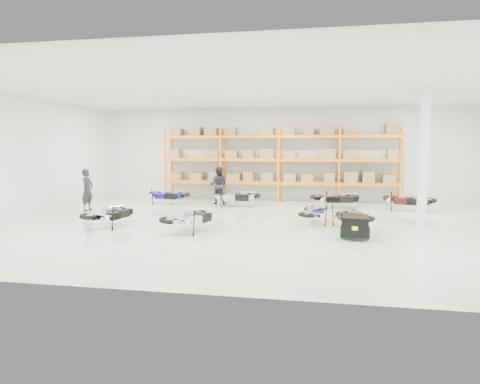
% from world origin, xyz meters
% --- Properties ---
extents(room, '(18.00, 18.00, 18.00)m').
position_xyz_m(room, '(0.00, 0.00, 2.25)').
color(room, silver).
rests_on(room, ground).
extents(pallet_rack, '(11.28, 0.98, 3.62)m').
position_xyz_m(pallet_rack, '(-0.00, 6.45, 2.26)').
color(pallet_rack, orange).
rests_on(pallet_rack, ground).
extents(structural_column, '(0.25, 0.25, 4.50)m').
position_xyz_m(structural_column, '(5.20, 0.50, 2.25)').
color(structural_column, white).
rests_on(structural_column, ground).
extents(moto_blue_centre, '(0.96, 1.65, 1.01)m').
position_xyz_m(moto_blue_centre, '(1.77, 0.56, 0.48)').
color(moto_blue_centre, '#071649').
rests_on(moto_blue_centre, ground).
extents(moto_silver_left, '(1.47, 2.01, 1.17)m').
position_xyz_m(moto_silver_left, '(-1.97, -1.60, 0.55)').
color(moto_silver_left, '#AFB1B6').
rests_on(moto_silver_left, ground).
extents(moto_black_far_left, '(1.22, 1.92, 1.15)m').
position_xyz_m(moto_black_far_left, '(-4.83, -1.27, 0.54)').
color(moto_black_far_left, black).
rests_on(moto_black_far_left, ground).
extents(moto_touring_right, '(1.24, 1.84, 1.09)m').
position_xyz_m(moto_touring_right, '(2.94, -0.10, 0.51)').
color(moto_touring_right, black).
rests_on(moto_touring_right, ground).
extents(trailer, '(0.82, 1.57, 0.65)m').
position_xyz_m(trailer, '(2.94, -1.70, 0.38)').
color(trailer, black).
rests_on(trailer, ground).
extents(moto_back_a, '(1.88, 1.15, 1.14)m').
position_xyz_m(moto_back_a, '(-4.97, 4.45, 0.54)').
color(moto_back_a, '#100B6A').
rests_on(moto_back_a, ground).
extents(moto_back_b, '(1.89, 0.98, 1.21)m').
position_xyz_m(moto_back_b, '(-1.74, 4.29, 0.57)').
color(moto_back_b, '#A2A6AB').
rests_on(moto_back_b, ground).
extents(moto_back_c, '(1.97, 1.24, 1.19)m').
position_xyz_m(moto_back_c, '(2.62, 4.46, 0.56)').
color(moto_back_c, black).
rests_on(moto_back_c, ground).
extents(moto_back_d, '(2.05, 1.60, 1.19)m').
position_xyz_m(moto_back_d, '(5.50, 4.30, 0.56)').
color(moto_back_d, '#3C110C').
rests_on(moto_back_d, ground).
extents(person_left, '(0.44, 0.64, 1.72)m').
position_xyz_m(person_left, '(-7.47, 1.92, 0.86)').
color(person_left, '#212129').
rests_on(person_left, ground).
extents(person_back, '(0.85, 0.67, 1.73)m').
position_xyz_m(person_back, '(-2.66, 4.96, 0.86)').
color(person_back, black).
rests_on(person_back, ground).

